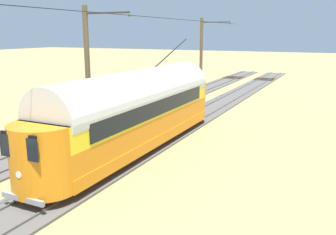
% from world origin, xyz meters
% --- Properties ---
extents(ground_plane, '(220.00, 220.00, 0.00)m').
position_xyz_m(ground_plane, '(0.00, 0.00, 0.00)').
color(ground_plane, '#9E8956').
extents(track_streetcar_siding, '(2.80, 80.00, 0.18)m').
position_xyz_m(track_streetcar_siding, '(-2.19, -0.31, 0.05)').
color(track_streetcar_siding, '#56514C').
rests_on(track_streetcar_siding, ground).
extents(track_adjacent_siding, '(2.80, 80.00, 0.18)m').
position_xyz_m(track_adjacent_siding, '(2.19, -0.31, 0.05)').
color(track_adjacent_siding, '#56514C').
rests_on(track_adjacent_siding, ground).
extents(vintage_streetcar, '(2.65, 16.08, 5.66)m').
position_xyz_m(vintage_streetcar, '(-2.19, 3.08, 2.25)').
color(vintage_streetcar, orange).
rests_on(vintage_streetcar, ground).
extents(catenary_pole_foreground, '(2.92, 0.28, 7.59)m').
position_xyz_m(catenary_pole_foreground, '(0.44, -13.43, 3.96)').
color(catenary_pole_foreground, brown).
rests_on(catenary_pole_foreground, ground).
extents(catenary_pole_mid_near, '(2.92, 0.28, 7.59)m').
position_xyz_m(catenary_pole_mid_near, '(0.44, 3.66, 3.96)').
color(catenary_pole_mid_near, brown).
rests_on(catenary_pole_mid_near, ground).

